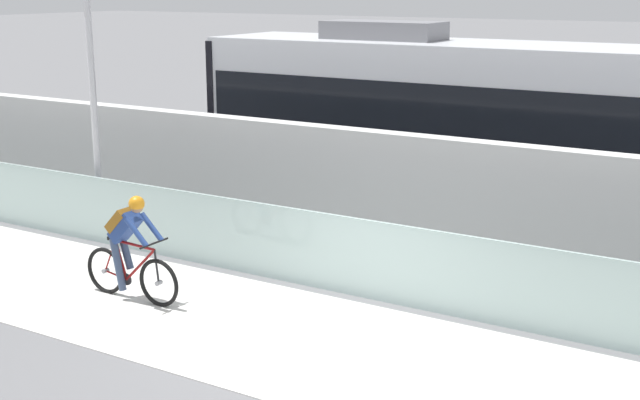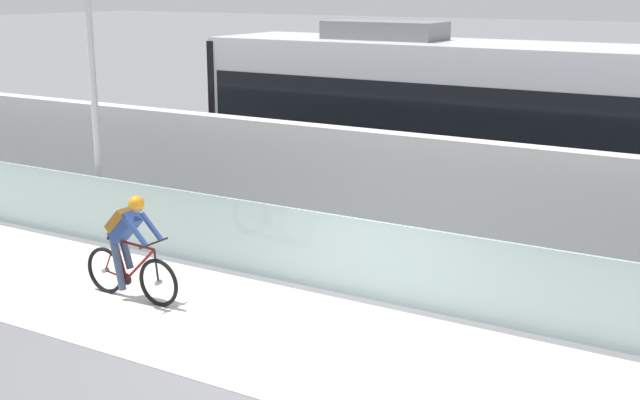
% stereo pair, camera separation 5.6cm
% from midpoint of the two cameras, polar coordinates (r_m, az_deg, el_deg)
% --- Properties ---
extents(ground_plane, '(200.00, 200.00, 0.00)m').
position_cam_midpoint_polar(ground_plane, '(11.21, -0.94, -9.59)').
color(ground_plane, slate).
extents(bike_path_deck, '(32.00, 3.20, 0.01)m').
position_cam_midpoint_polar(bike_path_deck, '(11.21, -0.94, -9.56)').
color(bike_path_deck, silver).
rests_on(bike_path_deck, ground).
extents(glass_parapet, '(32.00, 0.05, 1.21)m').
position_cam_midpoint_polar(glass_parapet, '(12.50, 3.54, -4.08)').
color(glass_parapet, '#ADC6C1').
rests_on(glass_parapet, ground).
extents(concrete_barrier_wall, '(32.00, 0.36, 2.18)m').
position_cam_midpoint_polar(concrete_barrier_wall, '(13.92, 6.99, -0.14)').
color(concrete_barrier_wall, silver).
rests_on(concrete_barrier_wall, ground).
extents(tram_rail_near, '(32.00, 0.08, 0.01)m').
position_cam_midpoint_polar(tram_rail_near, '(16.43, 10.42, -1.95)').
color(tram_rail_near, '#595654').
rests_on(tram_rail_near, ground).
extents(tram_rail_far, '(32.00, 0.08, 0.01)m').
position_cam_midpoint_polar(tram_rail_far, '(17.73, 12.07, -0.82)').
color(tram_rail_far, '#595654').
rests_on(tram_rail_far, ground).
extents(tram, '(11.06, 2.54, 3.81)m').
position_cam_midpoint_polar(tram, '(16.83, 10.09, 5.06)').
color(tram, silver).
rests_on(tram, ground).
extents(cyclist_on_bike, '(1.77, 0.58, 1.61)m').
position_cam_midpoint_polar(cyclist_on_bike, '(12.71, -12.80, -3.17)').
color(cyclist_on_bike, black).
rests_on(cyclist_on_bike, ground).
extents(lamp_post_antenna, '(0.28, 0.28, 5.20)m').
position_cam_midpoint_polar(lamp_post_antenna, '(15.67, -15.26, 9.26)').
color(lamp_post_antenna, gray).
rests_on(lamp_post_antenna, ground).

